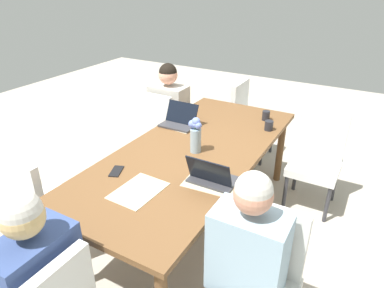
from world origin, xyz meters
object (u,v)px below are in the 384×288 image
Objects in this scene: laptop_near_left_far at (179,121)px; flower_vase at (195,134)px; coffee_mug_near_left at (266,116)px; phone_black at (116,171)px; chair_far_left_mid at (260,275)px; coffee_mug_centre_left at (188,110)px; person_far_left_mid at (246,276)px; chair_near_left_far at (161,126)px; chair_near_right_mid at (39,201)px; laptop_far_left_mid at (212,177)px; coffee_mug_near_right at (269,126)px; person_near_left_far at (170,123)px; chair_head_left_right_far at (248,116)px; dining_table at (192,157)px; chair_far_right_near at (317,156)px.

flower_vase is at bearing 44.94° from laptop_near_left_far.
coffee_mug_near_left reaches higher than phone_black.
chair_far_left_mid is 1.73m from coffee_mug_near_left.
coffee_mug_centre_left is (-0.29, -0.07, 0.00)m from laptop_near_left_far.
coffee_mug_near_left reaches higher than coffee_mug_centre_left.
person_far_left_mid reaches higher than chair_near_left_far.
chair_near_right_mid is at bearing -45.51° from flower_vase.
laptop_far_left_mid is (-0.44, -0.44, 0.27)m from person_far_left_mid.
phone_black is (-0.23, -1.10, 0.23)m from person_far_left_mid.
coffee_mug_near_right is (-1.04, 0.05, 0.00)m from laptop_far_left_mid.
person_far_left_mid reaches higher than coffee_mug_near_left.
person_near_left_far is 0.48m from coffee_mug_centre_left.
flower_vase is 0.79m from coffee_mug_near_right.
person_far_left_mid is 2.24m from chair_near_left_far.
coffee_mug_near_right is 1.44m from phone_black.
coffee_mug_near_right is at bearing 112.04° from laptop_near_left_far.
chair_head_left_right_far is 1.21m from laptop_near_left_far.
laptop_far_left_mid is 1.28m from coffee_mug_centre_left.
chair_far_left_mid is 2.24m from chair_near_left_far.
flower_vase is 0.82m from coffee_mug_centre_left.
laptop_far_left_mid is 3.48× the size of coffee_mug_near_left.
coffee_mug_centre_left is at bearing -20.74° from chair_head_left_right_far.
chair_head_left_right_far is (-2.31, -0.89, -0.03)m from person_far_left_mid.
coffee_mug_near_left is at bearing -164.13° from person_far_left_mid.
phone_black is (1.25, -0.72, -0.04)m from coffee_mug_near_right.
chair_near_left_far is 9.79× the size of coffee_mug_near_left.
chair_head_left_right_far is 10.23× the size of coffee_mug_near_right.
chair_near_right_mid is (0.07, -1.62, -0.03)m from person_far_left_mid.
chair_near_left_far reaches higher than coffee_mug_near_right.
laptop_far_left_mid is 2.13× the size of phone_black.
person_far_left_mid is 1.91m from coffee_mug_centre_left.
laptop_far_left_mid is 1.00× the size of laptop_near_left_far.
phone_black is (0.94, 0.04, -0.04)m from laptop_near_left_far.
person_far_left_mid is at bearing 21.00° from chair_head_left_right_far.
coffee_mug_centre_left is at bearing 164.76° from chair_near_right_mid.
dining_table is 2.64× the size of chair_far_right_near.
flower_vase is (-0.85, 0.87, 0.41)m from chair_near_right_mid.
chair_head_left_right_far is (-0.68, 0.67, -0.03)m from person_near_left_far.
chair_near_right_mid is 1.00× the size of chair_head_left_right_far.
chair_far_right_near is at bearing 94.52° from chair_near_left_far.
person_far_left_mid is 1.78m from coffee_mug_near_left.
chair_far_right_near is 1.12m from chair_head_left_right_far.
phone_black is at bearing -31.59° from flower_vase.
chair_far_right_near is 3.11× the size of flower_vase.
chair_near_right_mid is at bearing -43.57° from chair_far_right_near.
coffee_mug_near_right is (-0.68, 0.41, 0.11)m from dining_table.
chair_near_left_far is (-0.76, -0.82, -0.19)m from dining_table.
chair_far_right_near is 2.81× the size of laptop_near_left_far.
chair_near_right_mid is (1.70, -0.07, -0.03)m from person_near_left_far.
chair_far_right_near is at bearing 136.58° from dining_table.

